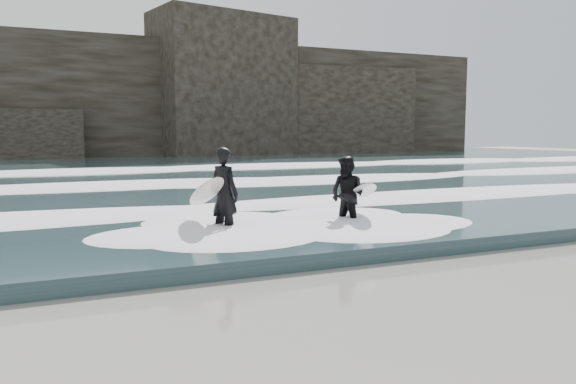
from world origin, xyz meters
name	(u,v)px	position (x,y,z in m)	size (l,w,h in m)	color
ground	(545,308)	(0.00, 0.00, 0.00)	(120.00, 120.00, 0.00)	olive
sea	(151,168)	(0.00, 29.00, 0.15)	(90.00, 52.00, 0.30)	#263C3F
headland	(114,101)	(0.00, 46.00, 5.00)	(70.00, 9.00, 10.00)	black
foam_near	(281,202)	(0.00, 9.00, 0.40)	(60.00, 3.20, 0.20)	white
foam_mid	(211,181)	(0.00, 16.00, 0.42)	(60.00, 4.00, 0.24)	white
foam_far	(164,167)	(0.00, 25.00, 0.45)	(60.00, 4.80, 0.30)	white
surfer_left	(222,194)	(-2.54, 6.30, 1.01)	(1.06, 1.97, 2.02)	black
surfer_right	(349,194)	(0.40, 5.94, 0.90)	(1.53, 2.02, 1.78)	black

